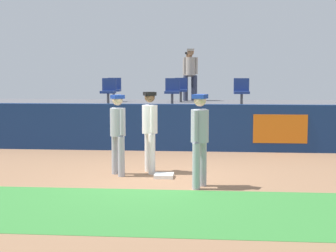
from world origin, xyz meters
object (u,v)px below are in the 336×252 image
(spectator_hooded, at_px, (189,73))
(spectator_capped, at_px, (190,71))
(seat_front_right, at_px, (242,90))
(seat_back_center, at_px, (181,88))
(seat_back_left, at_px, (114,88))
(first_base, at_px, (164,176))
(player_fielder_home, at_px, (150,126))
(player_coach_visitor, at_px, (118,129))
(player_runner_visitor, at_px, (200,134))
(seat_front_center, at_px, (172,90))
(seat_front_left, at_px, (108,90))

(spectator_hooded, distance_m, spectator_capped, 0.28)
(seat_front_right, height_order, seat_back_center, same)
(seat_back_center, bearing_deg, seat_back_left, 179.99)
(first_base, xyz_separation_m, spectator_capped, (0.24, 7.74, 2.28))
(player_fielder_home, bearing_deg, player_coach_visitor, -84.56)
(seat_front_right, bearing_deg, seat_back_center, 137.92)
(first_base, xyz_separation_m, player_coach_visitor, (-1.02, 0.16, 0.97))
(seat_back_left, distance_m, spectator_capped, 2.84)
(player_runner_visitor, relative_size, spectator_hooded, 1.02)
(player_runner_visitor, xyz_separation_m, seat_front_center, (-1.00, 6.10, 0.65))
(first_base, height_order, seat_back_left, seat_back_left)
(player_coach_visitor, distance_m, spectator_hooded, 8.04)
(first_base, height_order, seat_front_center, seat_front_center)
(player_runner_visitor, height_order, spectator_capped, spectator_capped)
(player_fielder_home, bearing_deg, spectator_capped, 152.64)
(seat_front_center, bearing_deg, player_runner_visitor, -80.69)
(player_fielder_home, xyz_separation_m, spectator_hooded, (0.54, 7.50, 1.22))
(spectator_hooded, relative_size, spectator_capped, 0.94)
(seat_back_left, bearing_deg, player_fielder_home, -72.30)
(player_coach_visitor, relative_size, seat_front_left, 2.08)
(spectator_hooded, bearing_deg, seat_front_center, 100.11)
(player_runner_visitor, relative_size, seat_back_center, 2.15)
(spectator_capped, bearing_deg, player_coach_visitor, 79.92)
(player_fielder_home, relative_size, seat_front_center, 2.15)
(player_runner_visitor, height_order, seat_back_center, seat_back_center)
(first_base, distance_m, player_coach_visitor, 1.42)
(seat_back_center, height_order, spectator_capped, spectator_capped)
(seat_front_right, distance_m, seat_back_center, 2.69)
(player_coach_visitor, height_order, seat_front_center, seat_front_center)
(seat_front_left, distance_m, spectator_capped, 3.61)
(player_runner_visitor, xyz_separation_m, spectator_capped, (-0.54, 8.63, 1.27))
(seat_back_center, bearing_deg, seat_front_center, -95.18)
(player_runner_visitor, relative_size, seat_front_right, 2.15)
(spectator_hooded, xyz_separation_m, spectator_capped, (0.06, -0.27, 0.06))
(player_coach_visitor, distance_m, seat_back_center, 6.95)
(player_runner_visitor, xyz_separation_m, seat_back_center, (-0.84, 7.90, 0.65))
(first_base, height_order, player_fielder_home, player_fielder_home)
(seat_front_center, height_order, spectator_hooded, spectator_hooded)
(seat_front_left, height_order, spectator_hooded, spectator_hooded)
(first_base, bearing_deg, spectator_hooded, 88.73)
(player_coach_visitor, relative_size, spectator_capped, 0.93)
(player_runner_visitor, bearing_deg, seat_front_left, -132.16)
(first_base, relative_size, seat_back_center, 0.48)
(seat_back_center, distance_m, seat_front_center, 1.81)
(first_base, xyz_separation_m, player_fielder_home, (-0.36, 0.51, 1.00))
(first_base, height_order, seat_front_left, seat_front_left)
(first_base, bearing_deg, seat_back_left, 109.16)
(first_base, bearing_deg, player_coach_visitor, 171.01)
(seat_back_left, distance_m, seat_front_center, 2.85)
(player_runner_visitor, distance_m, seat_back_center, 7.97)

